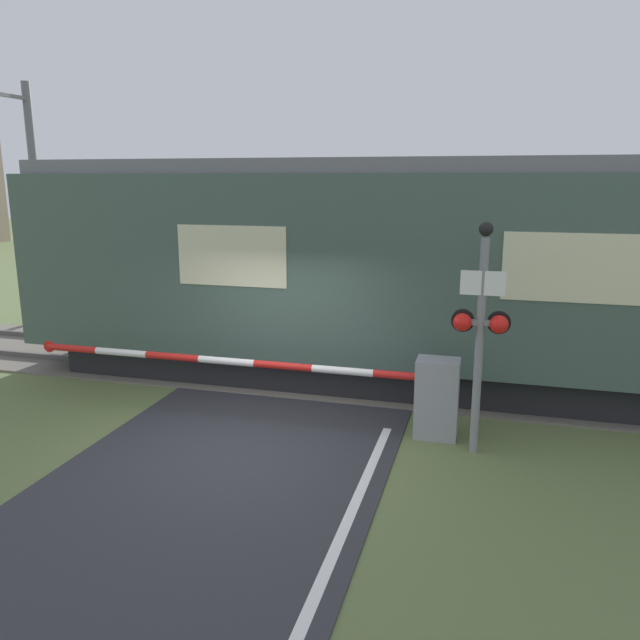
% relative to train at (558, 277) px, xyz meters
% --- Properties ---
extents(ground_plane, '(80.00, 80.00, 0.00)m').
position_rel_train_xyz_m(ground_plane, '(-4.23, -3.44, -2.02)').
color(ground_plane, '#5B6B3D').
extents(track_bed, '(36.00, 3.20, 0.13)m').
position_rel_train_xyz_m(track_bed, '(-4.23, 0.00, -1.99)').
color(track_bed, '#666056').
rests_on(track_bed, ground_plane).
extents(train, '(18.90, 3.19, 3.94)m').
position_rel_train_xyz_m(train, '(0.00, 0.00, 0.00)').
color(train, black).
rests_on(train, ground_plane).
extents(crossing_barrier, '(6.83, 0.44, 1.15)m').
position_rel_train_xyz_m(crossing_barrier, '(-2.39, -2.49, -1.38)').
color(crossing_barrier, gray).
rests_on(crossing_barrier, ground_plane).
extents(signal_post, '(0.76, 0.26, 3.09)m').
position_rel_train_xyz_m(signal_post, '(-1.19, -2.87, -0.25)').
color(signal_post, gray).
rests_on(signal_post, ground_plane).
extents(catenary_pole, '(0.20, 1.90, 5.89)m').
position_rel_train_xyz_m(catenary_pole, '(-12.15, 2.36, 1.08)').
color(catenary_pole, slate).
rests_on(catenary_pole, ground_plane).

